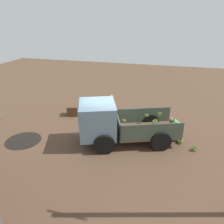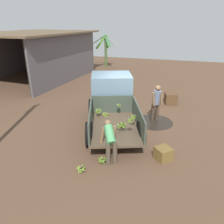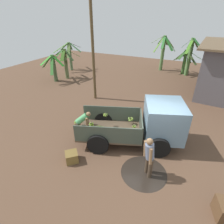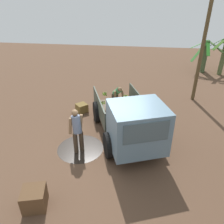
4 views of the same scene
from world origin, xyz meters
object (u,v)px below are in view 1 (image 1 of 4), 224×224
(banana_bunch_on_ground_0, at_px, (180,141))
(person_worker_loading, at_px, (176,127))
(person_foreground_visitor, at_px, (110,108))
(banana_bunch_on_ground_1, at_px, (194,148))
(cargo_truck, at_px, (107,122))
(wooden_crate_0, at_px, (164,121))
(wooden_crate_1, at_px, (73,110))

(banana_bunch_on_ground_0, bearing_deg, person_worker_loading, -34.63)
(person_foreground_visitor, bearing_deg, person_worker_loading, -57.78)
(person_worker_loading, height_order, banana_bunch_on_ground_1, person_worker_loading)
(cargo_truck, height_order, person_worker_loading, cargo_truck)
(cargo_truck, relative_size, wooden_crate_0, 10.25)
(banana_bunch_on_ground_1, bearing_deg, person_worker_loading, -36.80)
(person_worker_loading, bearing_deg, wooden_crate_0, -101.90)
(banana_bunch_on_ground_0, relative_size, banana_bunch_on_ground_1, 0.99)
(banana_bunch_on_ground_1, distance_m, wooden_crate_0, 2.71)
(cargo_truck, relative_size, banana_bunch_on_ground_0, 16.47)
(cargo_truck, xyz_separation_m, banana_bunch_on_ground_1, (-3.99, -0.31, -0.95))
(person_foreground_visitor, distance_m, person_worker_loading, 3.67)
(banana_bunch_on_ground_1, xyz_separation_m, wooden_crate_1, (6.90, -2.16, 0.17))
(wooden_crate_0, xyz_separation_m, wooden_crate_1, (5.46, 0.14, 0.09))
(banana_bunch_on_ground_1, height_order, wooden_crate_1, wooden_crate_1)
(person_foreground_visitor, bearing_deg, banana_bunch_on_ground_0, -59.19)
(cargo_truck, distance_m, banana_bunch_on_ground_1, 4.11)
(person_worker_loading, height_order, wooden_crate_0, person_worker_loading)
(wooden_crate_0, bearing_deg, cargo_truck, 45.56)
(cargo_truck, xyz_separation_m, person_foreground_visitor, (0.39, -1.94, -0.13))
(person_worker_loading, bearing_deg, cargo_truck, -14.69)
(banana_bunch_on_ground_1, bearing_deg, wooden_crate_0, -57.82)
(banana_bunch_on_ground_0, distance_m, banana_bunch_on_ground_1, 0.77)
(banana_bunch_on_ground_0, xyz_separation_m, wooden_crate_0, (0.83, -1.82, 0.09))
(wooden_crate_0, distance_m, wooden_crate_1, 5.46)
(person_worker_loading, bearing_deg, banana_bunch_on_ground_0, 113.92)
(banana_bunch_on_ground_0, relative_size, wooden_crate_1, 0.48)
(banana_bunch_on_ground_0, xyz_separation_m, banana_bunch_on_ground_1, (-0.61, 0.47, 0.00))
(cargo_truck, xyz_separation_m, wooden_crate_1, (2.91, -2.46, -0.78))
(person_foreground_visitor, distance_m, wooden_crate_0, 3.10)
(wooden_crate_1, bearing_deg, banana_bunch_on_ground_1, 162.65)
(cargo_truck, distance_m, person_worker_loading, 3.29)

